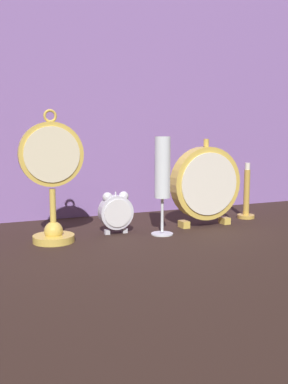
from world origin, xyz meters
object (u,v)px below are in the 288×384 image
(alarm_clock_twin_bell, at_px, (116,211))
(pocket_watch_on_stand, at_px, (52,183))
(mantel_clock_silver, at_px, (206,184))
(champagne_flute, at_px, (162,175))
(brass_candlestick, at_px, (246,199))

(alarm_clock_twin_bell, bearing_deg, pocket_watch_on_stand, -172.29)
(pocket_watch_on_stand, xyz_separation_m, mantel_clock_silver, (0.41, 0.01, -0.02))
(champagne_flute, height_order, brass_candlestick, champagne_flute)
(pocket_watch_on_stand, height_order, mantel_clock_silver, pocket_watch_on_stand)
(mantel_clock_silver, bearing_deg, champagne_flute, -163.06)
(brass_candlestick, bearing_deg, alarm_clock_twin_bell, -174.93)
(champagne_flute, bearing_deg, pocket_watch_on_stand, 173.14)
(brass_candlestick, bearing_deg, mantel_clock_silver, -165.10)
(mantel_clock_silver, distance_m, champagne_flute, 0.16)
(mantel_clock_silver, bearing_deg, brass_candlestick, 14.90)
(pocket_watch_on_stand, bearing_deg, brass_candlestick, 5.80)
(alarm_clock_twin_bell, distance_m, brass_candlestick, 0.42)
(alarm_clock_twin_bell, height_order, champagne_flute, champagne_flute)
(pocket_watch_on_stand, xyz_separation_m, alarm_clock_twin_bell, (0.16, 0.02, -0.08))
(pocket_watch_on_stand, relative_size, mantel_clock_silver, 1.29)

